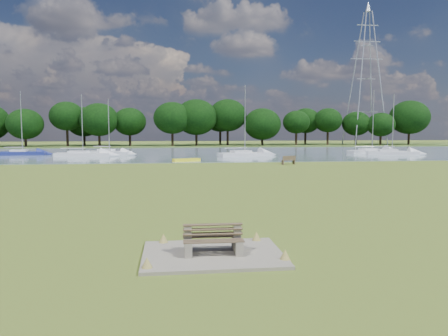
{
  "coord_description": "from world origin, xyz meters",
  "views": [
    {
      "loc": [
        -1.23,
        -26.85,
        3.84
      ],
      "look_at": [
        1.81,
        -2.0,
        1.58
      ],
      "focal_mm": 35.0,
      "sensor_mm": 36.0,
      "label": 1
    }
  ],
  "objects": [
    {
      "name": "sailboat_6",
      "position": [
        -22.44,
        38.75,
        0.55
      ],
      "size": [
        6.3,
        1.93,
        9.1
      ],
      "rotation": [
        0.0,
        0.0,
        0.03
      ],
      "color": "navy",
      "rests_on": "river"
    },
    {
      "name": "pylon",
      "position": [
        43.53,
        70.0,
        20.37
      ],
      "size": [
        7.6,
        5.32,
        32.27
      ],
      "color": "#9CA0AC",
      "rests_on": "far_bank"
    },
    {
      "name": "sailboat_3",
      "position": [
        30.69,
        33.12,
        0.54
      ],
      "size": [
        7.43,
        3.81,
        8.76
      ],
      "rotation": [
        0.0,
        0.0,
        -0.27
      ],
      "color": "silver",
      "rests_on": "river"
    },
    {
      "name": "tree_line",
      "position": [
        -4.55,
        68.0,
        5.9
      ],
      "size": [
        131.29,
        8.2,
        9.92
      ],
      "color": "black",
      "rests_on": "far_bank"
    },
    {
      "name": "sailboat_4",
      "position": [
        -13.23,
        34.58,
        0.51
      ],
      "size": [
        7.5,
        2.53,
        8.45
      ],
      "rotation": [
        0.0,
        0.0,
        -0.06
      ],
      "color": "silver",
      "rests_on": "river"
    },
    {
      "name": "bench_pair",
      "position": [
        0.0,
        -14.0,
        0.49
      ],
      "size": [
        1.8,
        1.07,
        0.96
      ],
      "rotation": [
        0.0,
        0.0,
        -0.01
      ],
      "color": "gray",
      "rests_on": "concrete_pad"
    },
    {
      "name": "riverbank_bench",
      "position": [
        11.35,
        18.71,
        0.48
      ],
      "size": [
        1.6,
        0.77,
        0.95
      ],
      "rotation": [
        0.0,
        0.0,
        0.21
      ],
      "color": "brown",
      "rests_on": "ground"
    },
    {
      "name": "sailboat_0",
      "position": [
        29.75,
        37.49,
        0.5
      ],
      "size": [
        7.94,
        3.41,
        9.71
      ],
      "rotation": [
        0.0,
        0.0,
        0.17
      ],
      "color": "silver",
      "rests_on": "river"
    },
    {
      "name": "kayak",
      "position": [
        0.59,
        24.0,
        0.21
      ],
      "size": [
        3.33,
        2.02,
        0.33
      ],
      "primitive_type": "cube",
      "rotation": [
        0.0,
        0.0,
        0.41
      ],
      "color": "yellow",
      "rests_on": "river"
    },
    {
      "name": "concrete_pad",
      "position": [
        0.0,
        -14.0,
        0.05
      ],
      "size": [
        4.2,
        3.2,
        0.1
      ],
      "primitive_type": "cube",
      "color": "gray",
      "rests_on": "ground"
    },
    {
      "name": "sailboat_2",
      "position": [
        -10.13,
        37.91,
        0.56
      ],
      "size": [
        6.56,
        3.86,
        8.05
      ],
      "rotation": [
        0.0,
        0.0,
        -0.35
      ],
      "color": "silver",
      "rests_on": "river"
    },
    {
      "name": "river",
      "position": [
        0.0,
        42.0,
        0.0
      ],
      "size": [
        220.0,
        40.0,
        0.1
      ],
      "primitive_type": "cube",
      "color": "slate",
      "rests_on": "ground"
    },
    {
      "name": "far_bank",
      "position": [
        0.0,
        72.0,
        0.0
      ],
      "size": [
        220.0,
        20.0,
        0.4
      ],
      "primitive_type": "cube",
      "color": "#4C6626",
      "rests_on": "ground"
    },
    {
      "name": "sailboat_1",
      "position": [
        8.73,
        31.74,
        0.56
      ],
      "size": [
        7.64,
        4.08,
        9.66
      ],
      "rotation": [
        0.0,
        0.0,
        0.29
      ],
      "color": "silver",
      "rests_on": "river"
    },
    {
      "name": "ground",
      "position": [
        0.0,
        0.0,
        0.0
      ],
      "size": [
        220.0,
        220.0,
        0.0
      ],
      "primitive_type": "plane",
      "color": "olive"
    }
  ]
}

